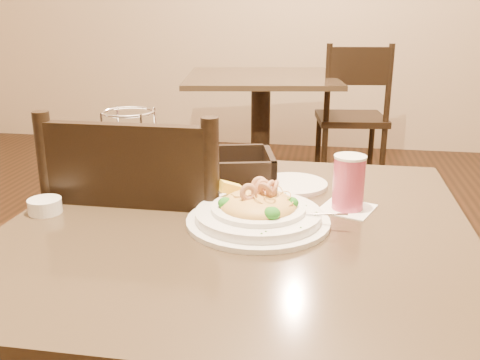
% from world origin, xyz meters
% --- Properties ---
extents(main_table, '(0.90, 0.90, 0.73)m').
position_xyz_m(main_table, '(0.00, 0.00, 0.50)').
color(main_table, black).
rests_on(main_table, ground).
extents(background_table, '(1.03, 1.03, 0.73)m').
position_xyz_m(background_table, '(-0.25, 2.32, 0.50)').
color(background_table, black).
rests_on(background_table, ground).
extents(dining_chair_near, '(0.42, 0.42, 0.93)m').
position_xyz_m(dining_chair_near, '(-0.24, 0.18, 0.50)').
color(dining_chair_near, black).
rests_on(dining_chair_near, ground).
extents(dining_chair_far, '(0.47, 0.47, 0.93)m').
position_xyz_m(dining_chair_far, '(0.31, 2.43, 0.50)').
color(dining_chair_far, black).
rests_on(dining_chair_far, ground).
extents(pasta_bowl, '(0.31, 0.28, 0.09)m').
position_xyz_m(pasta_bowl, '(0.04, -0.00, 0.76)').
color(pasta_bowl, white).
rests_on(pasta_bowl, main_table).
extents(drink_glass, '(0.13, 0.13, 0.12)m').
position_xyz_m(drink_glass, '(0.21, 0.10, 0.79)').
color(drink_glass, white).
rests_on(drink_glass, main_table).
extents(bread_basket, '(0.26, 0.23, 0.06)m').
position_xyz_m(bread_basket, '(-0.07, 0.28, 0.75)').
color(bread_basket, black).
rests_on(bread_basket, main_table).
extents(napkin_caddy, '(0.12, 0.12, 0.19)m').
position_xyz_m(napkin_caddy, '(-0.28, 0.16, 0.81)').
color(napkin_caddy, silver).
rests_on(napkin_caddy, main_table).
extents(side_plate, '(0.18, 0.18, 0.01)m').
position_xyz_m(side_plate, '(0.09, 0.23, 0.74)').
color(side_plate, white).
rests_on(side_plate, main_table).
extents(butter_ramekin, '(0.09, 0.09, 0.03)m').
position_xyz_m(butter_ramekin, '(-0.40, -0.02, 0.75)').
color(butter_ramekin, white).
rests_on(butter_ramekin, main_table).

